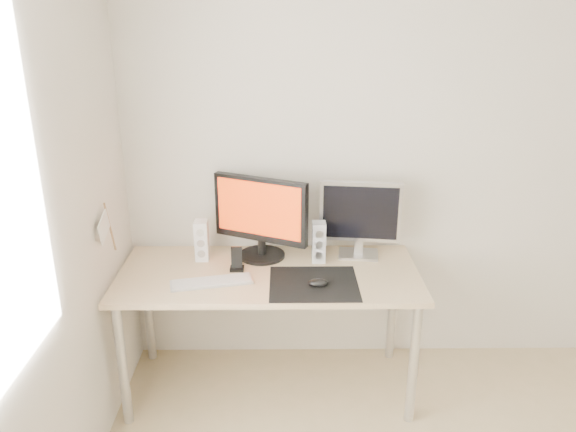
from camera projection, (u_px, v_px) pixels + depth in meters
name	position (u px, v px, depth m)	size (l,w,h in m)	color
wall_back	(434.00, 159.00, 3.16)	(3.50, 3.50, 0.00)	white
mousepad	(314.00, 284.00, 2.86)	(0.45, 0.40, 0.00)	black
mouse	(318.00, 283.00, 2.82)	(0.10, 0.06, 0.04)	black
desk	(269.00, 285.00, 3.02)	(1.60, 0.70, 0.73)	#D1B587
main_monitor	(261.00, 215.00, 3.08)	(0.52, 0.35, 0.47)	black
second_monitor	(360.00, 216.00, 3.10)	(0.45, 0.19, 0.43)	silver
speaker_left	(202.00, 240.00, 3.10)	(0.07, 0.09, 0.23)	white
speaker_right	(319.00, 242.00, 3.08)	(0.07, 0.09, 0.23)	silver
keyboard	(212.00, 282.00, 2.86)	(0.44, 0.21, 0.02)	silver
phone_dock	(237.00, 263.00, 3.00)	(0.07, 0.06, 0.13)	black
pennant	(106.00, 227.00, 2.74)	(0.01, 0.23, 0.29)	#A57F54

